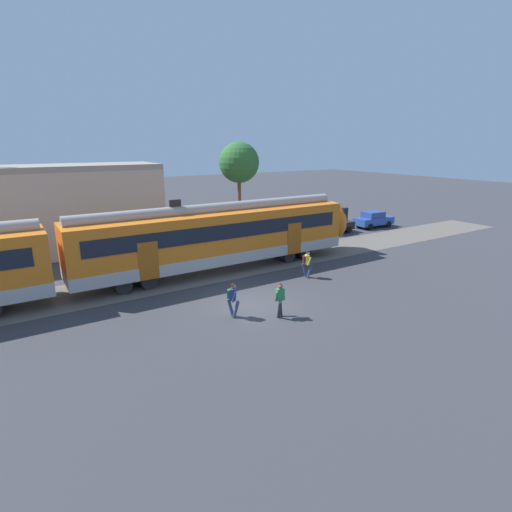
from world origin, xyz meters
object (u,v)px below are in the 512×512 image
(pedestrian_yellow, at_px, (307,262))
(parked_car_blue, at_px, (374,219))
(parked_car_black, at_px, (333,225))
(pedestrian_navy, at_px, (233,297))
(pedestrian_green, at_px, (280,298))

(pedestrian_yellow, xyz_separation_m, parked_car_blue, (15.17, 8.35, -0.21))
(pedestrian_yellow, xyz_separation_m, parked_car_black, (9.95, 8.43, -0.21))
(pedestrian_yellow, distance_m, parked_car_blue, 17.32)
(parked_car_blue, bearing_deg, pedestrian_yellow, -151.17)
(pedestrian_navy, height_order, pedestrian_yellow, same)
(pedestrian_navy, distance_m, pedestrian_green, 2.20)
(pedestrian_green, bearing_deg, parked_car_black, 39.85)
(pedestrian_green, distance_m, pedestrian_yellow, 6.08)
(pedestrian_navy, relative_size, pedestrian_yellow, 1.00)
(pedestrian_navy, bearing_deg, parked_car_blue, 26.80)
(pedestrian_navy, distance_m, parked_car_blue, 24.37)
(parked_car_black, height_order, parked_car_blue, same)
(pedestrian_navy, xyz_separation_m, pedestrian_green, (1.86, -1.18, -0.03))
(parked_car_blue, bearing_deg, parked_car_black, 179.12)
(pedestrian_navy, bearing_deg, pedestrian_green, -32.52)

